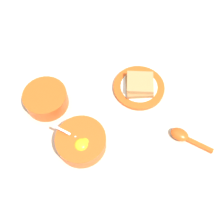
{
  "coord_description": "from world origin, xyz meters",
  "views": [
    {
      "loc": [
        -0.09,
        -0.39,
        0.77
      ],
      "look_at": [
        0.03,
        -0.01,
        0.02
      ],
      "focal_mm": 42.0,
      "sensor_mm": 36.0,
      "label": 1
    }
  ],
  "objects": [
    {
      "name": "toast_sandwich",
      "position": [
        0.16,
        0.06,
        0.03
      ],
      "size": [
        0.11,
        0.11,
        0.03
      ],
      "color": "#9E7042",
      "rests_on": "toast_plate"
    },
    {
      "name": "congee_bowl",
      "position": [
        -0.16,
        0.1,
        0.03
      ],
      "size": [
        0.14,
        0.14,
        0.06
      ],
      "color": "#DB5119",
      "rests_on": "ground_plane"
    },
    {
      "name": "egg_bowl",
      "position": [
        -0.09,
        -0.08,
        0.03
      ],
      "size": [
        0.15,
        0.15,
        0.08
      ],
      "color": "#DB5119",
      "rests_on": "ground_plane"
    },
    {
      "name": "toast_plate",
      "position": [
        0.16,
        0.06,
        0.01
      ],
      "size": [
        0.18,
        0.18,
        0.01
      ],
      "color": "#DB5119",
      "rests_on": "ground_plane"
    },
    {
      "name": "soup_spoon",
      "position": [
        0.22,
        -0.16,
        0.01
      ],
      "size": [
        0.12,
        0.12,
        0.03
      ],
      "color": "#DB5119",
      "rests_on": "ground_plane"
    },
    {
      "name": "ground_plane",
      "position": [
        0.0,
        0.0,
        0.0
      ],
      "size": [
        3.0,
        3.0,
        0.0
      ],
      "primitive_type": "plane",
      "color": "beige"
    }
  ]
}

